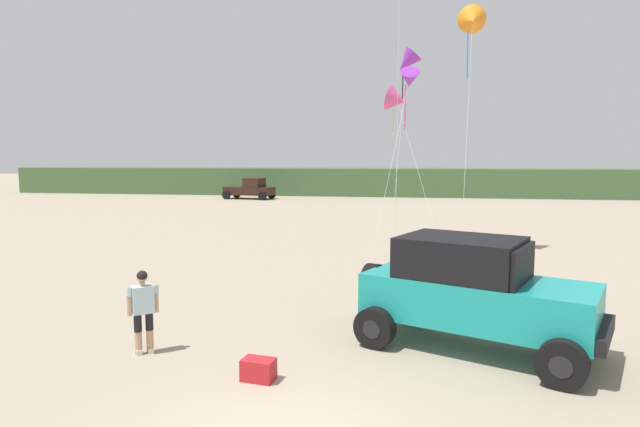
{
  "coord_description": "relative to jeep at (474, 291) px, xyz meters",
  "views": [
    {
      "loc": [
        1.62,
        -6.52,
        3.85
      ],
      "look_at": [
        -0.25,
        4.47,
        2.67
      ],
      "focal_mm": 29.51,
      "sensor_mm": 36.0,
      "label": 1
    }
  ],
  "objects": [
    {
      "name": "person_watching",
      "position": [
        -6.42,
        -1.35,
        -0.26
      ],
      "size": [
        0.51,
        0.46,
        1.67
      ],
      "color": "tan",
      "rests_on": "ground_plane"
    },
    {
      "name": "kite_white_parafoil",
      "position": [
        -1.94,
        14.3,
        5.32
      ],
      "size": [
        2.61,
        6.12,
        7.27
      ],
      "color": "#E04C93",
      "rests_on": "ground_plane"
    },
    {
      "name": "jeep",
      "position": [
        0.0,
        0.0,
        0.0
      ],
      "size": [
        5.0,
        3.89,
        2.26
      ],
      "color": "teal",
      "rests_on": "ground_plane"
    },
    {
      "name": "dune_ridge",
      "position": [
        0.94,
        44.86,
        0.19
      ],
      "size": [
        90.0,
        7.28,
        2.79
      ],
      "primitive_type": "cube",
      "color": "#426038",
      "rests_on": "ground_plane"
    },
    {
      "name": "cooler_box",
      "position": [
        -3.84,
        -2.2,
        -1.01
      ],
      "size": [
        0.61,
        0.44,
        0.38
      ],
      "primitive_type": "cube",
      "rotation": [
        0.0,
        0.0,
        -0.14
      ],
      "color": "#B21E23",
      "rests_on": "ground_plane"
    },
    {
      "name": "kite_yellow_diamond",
      "position": [
        -1.5,
        11.97,
        6.61
      ],
      "size": [
        1.43,
        4.18,
        8.48
      ],
      "color": "purple",
      "rests_on": "ground_plane"
    },
    {
      "name": "kite_blue_swept",
      "position": [
        0.97,
        10.83,
        7.9
      ],
      "size": [
        1.27,
        5.12,
        9.81
      ],
      "color": "orange",
      "rests_on": "ground_plane"
    },
    {
      "name": "kite_orange_streamer",
      "position": [
        -1.38,
        10.02,
        5.61
      ],
      "size": [
        1.63,
        5.73,
        7.3
      ],
      "color": "purple",
      "rests_on": "ground_plane"
    },
    {
      "name": "distant_pickup",
      "position": [
        -16.07,
        36.97,
        -0.26
      ],
      "size": [
        4.84,
        3.02,
        1.98
      ],
      "color": "black",
      "rests_on": "ground_plane"
    }
  ]
}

